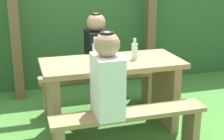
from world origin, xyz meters
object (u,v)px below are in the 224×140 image
(bench_near, at_px, (129,125))
(cell_phone, at_px, (96,57))
(bottle_left, at_px, (96,52))
(bottle_right, at_px, (135,51))
(bench_far, at_px, (99,84))
(drinking_glass, at_px, (115,58))
(picnic_table, at_px, (112,84))
(person_black_coat, at_px, (97,47))
(person_white_shirt, at_px, (107,78))

(bench_near, bearing_deg, cell_phone, 100.29)
(bottle_left, xyz_separation_m, bottle_right, (0.41, 0.00, -0.01))
(bench_far, height_order, bottle_left, bottle_left)
(bench_near, height_order, bottle_left, bottle_left)
(drinking_glass, bearing_deg, bench_near, -91.18)
(bottle_left, relative_size, cell_phone, 1.78)
(picnic_table, relative_size, bench_far, 1.00)
(picnic_table, height_order, bottle_right, bottle_right)
(bench_far, bearing_deg, bottle_left, -107.13)
(drinking_glass, relative_size, bottle_left, 0.37)
(drinking_glass, relative_size, bottle_right, 0.43)
(person_black_coat, distance_m, drinking_glass, 0.61)
(drinking_glass, bearing_deg, person_white_shirt, -114.30)
(bench_far, bearing_deg, person_white_shirt, -100.54)
(bench_near, distance_m, bottle_left, 0.78)
(picnic_table, distance_m, person_white_shirt, 0.63)
(person_white_shirt, bearing_deg, bench_near, -0.95)
(drinking_glass, bearing_deg, bench_far, 90.91)
(picnic_table, distance_m, bench_near, 0.57)
(bench_near, xyz_separation_m, bottle_right, (0.24, 0.54, 0.53))
(drinking_glass, height_order, bottle_right, bottle_right)
(bottle_right, relative_size, cell_phone, 1.52)
(person_white_shirt, distance_m, bottle_right, 0.70)
(bottle_right, bearing_deg, person_white_shirt, -129.18)
(bench_near, height_order, bottle_right, bottle_right)
(bench_near, xyz_separation_m, drinking_glass, (0.01, 0.47, 0.48))
(person_white_shirt, height_order, bottle_left, person_white_shirt)
(picnic_table, distance_m, person_black_coat, 0.60)
(bench_near, relative_size, drinking_glass, 15.21)
(bench_near, xyz_separation_m, person_black_coat, (-0.03, 1.08, 0.46))
(bench_far, relative_size, drinking_glass, 15.21)
(drinking_glass, bearing_deg, bottle_right, 17.43)
(bench_far, distance_m, bottle_left, 0.79)
(bench_far, distance_m, person_black_coat, 0.46)
(person_black_coat, bearing_deg, picnic_table, -87.29)
(bench_near, relative_size, bottle_right, 6.57)
(bench_far, relative_size, bottle_left, 5.60)
(bench_near, distance_m, drinking_glass, 0.67)
(picnic_table, bearing_deg, bench_near, -90.00)
(bottle_right, bearing_deg, bottle_left, -179.38)
(bench_near, height_order, person_white_shirt, person_white_shirt)
(bench_near, relative_size, bench_far, 1.00)
(bench_far, xyz_separation_m, bottle_left, (-0.17, -0.55, 0.54))
(bench_near, bearing_deg, bottle_right, 66.30)
(person_white_shirt, distance_m, person_black_coat, 1.09)
(picnic_table, xyz_separation_m, person_white_shirt, (-0.20, -0.54, 0.26))
(picnic_table, height_order, cell_phone, cell_phone)
(bottle_left, bearing_deg, cell_phone, 75.15)
(picnic_table, bearing_deg, person_black_coat, 92.71)
(bottle_left, bearing_deg, bench_far, 72.87)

